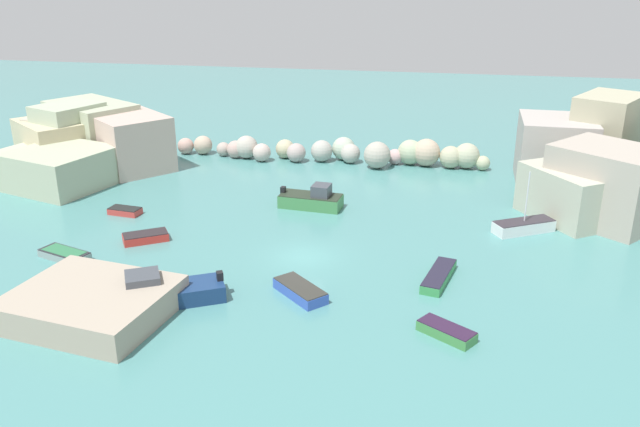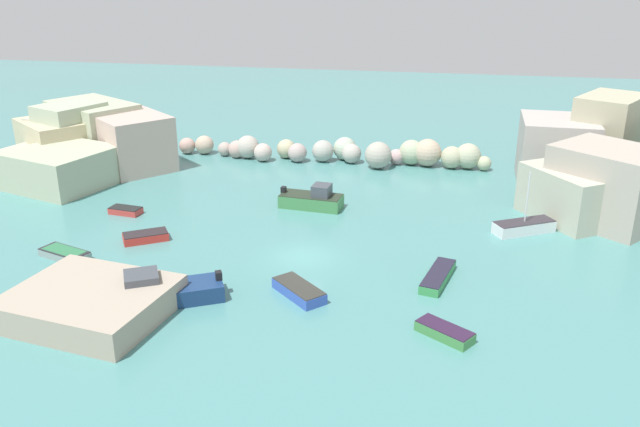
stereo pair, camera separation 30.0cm
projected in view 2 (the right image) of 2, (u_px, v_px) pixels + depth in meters
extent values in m
plane|color=teal|center=(303.00, 257.00, 43.13)|extent=(160.00, 160.00, 0.00)
cube|color=#A9B294|center=(95.00, 131.00, 64.01)|extent=(10.34, 9.20, 5.54)
cube|color=#A8B498|center=(73.00, 135.00, 61.71)|extent=(6.18, 6.77, 5.88)
cube|color=#ACB098|center=(43.00, 167.00, 57.65)|extent=(9.75, 8.86, 2.65)
cube|color=#BAB39F|center=(70.00, 137.00, 63.50)|extent=(5.83, 6.28, 4.59)
cube|color=#BDB28D|center=(60.00, 143.00, 61.74)|extent=(9.15, 8.89, 4.43)
cube|color=#A9B194|center=(63.00, 168.00, 56.35)|extent=(9.19, 9.19, 3.23)
cube|color=#BDA396|center=(130.00, 141.00, 61.20)|extent=(9.88, 9.56, 5.08)
cube|color=#AE9E9B|center=(88.00, 135.00, 66.43)|extent=(7.60, 8.04, 3.49)
cube|color=#ACA789|center=(607.00, 139.00, 56.73)|extent=(6.99, 7.79, 7.62)
cube|color=#ADA59E|center=(556.00, 151.00, 56.80)|extent=(6.28, 6.90, 5.67)
cube|color=#B3B49D|center=(585.00, 192.00, 49.36)|extent=(9.91, 9.76, 3.85)
cube|color=#ABA092|center=(608.00, 185.00, 48.15)|extent=(9.40, 9.22, 5.63)
sphere|color=#C29D8F|center=(187.00, 146.00, 66.27)|extent=(1.62, 1.62, 1.62)
sphere|color=#C0A991|center=(205.00, 145.00, 66.14)|extent=(1.86, 1.86, 1.86)
sphere|color=#AE9D92|center=(225.00, 149.00, 65.55)|extent=(1.39, 1.39, 1.39)
sphere|color=#BD9C92|center=(237.00, 149.00, 64.86)|extent=(1.72, 1.72, 1.72)
sphere|color=#B3AB9F|center=(248.00, 147.00, 64.66)|extent=(2.24, 2.24, 2.24)
sphere|color=#BFADA2|center=(263.00, 152.00, 63.69)|extent=(1.76, 1.76, 1.76)
sphere|color=#B8B08C|center=(286.00, 149.00, 64.71)|extent=(1.87, 1.87, 1.87)
sphere|color=#AE9D97|center=(297.00, 153.00, 63.45)|extent=(1.84, 1.84, 1.84)
sphere|color=#A8A69D|center=(323.00, 151.00, 63.54)|extent=(2.09, 2.09, 2.09)
sphere|color=#A9B6A1|center=(345.00, 148.00, 64.11)|extent=(2.24, 2.24, 2.24)
sphere|color=#B1AAA0|center=(352.00, 154.00, 63.07)|extent=(1.87, 1.87, 1.87)
sphere|color=#A8A395|center=(378.00, 155.00, 61.36)|extent=(2.53, 2.53, 2.53)
sphere|color=#C19D9C|center=(396.00, 157.00, 62.69)|extent=(1.49, 1.49, 1.49)
sphere|color=#A8B392|center=(411.00, 152.00, 62.55)|extent=(2.38, 2.38, 2.38)
sphere|color=tan|center=(428.00, 153.00, 62.04)|extent=(2.60, 2.60, 2.60)
sphere|color=#ADAC8C|center=(452.00, 157.00, 61.44)|extent=(2.10, 2.10, 2.10)
sphere|color=#ADAF91|center=(468.00, 156.00, 61.32)|extent=(2.39, 2.39, 2.39)
sphere|color=#AFB28D|center=(484.00, 163.00, 60.89)|extent=(1.36, 1.36, 1.36)
cube|color=tan|center=(90.00, 303.00, 35.68)|extent=(9.06, 8.00, 1.58)
cube|color=silver|center=(524.00, 227.00, 46.89)|extent=(4.57, 3.48, 0.82)
cube|color=#312A32|center=(525.00, 222.00, 46.73)|extent=(4.48, 3.41, 0.06)
cylinder|color=silver|center=(527.00, 197.00, 46.08)|extent=(0.10, 0.10, 3.71)
cube|color=red|center=(146.00, 237.00, 45.56)|extent=(3.28, 2.82, 0.55)
cube|color=#282224|center=(145.00, 233.00, 45.45)|extent=(3.22, 2.76, 0.06)
cube|color=#3453B7|center=(299.00, 291.00, 38.00)|extent=(3.65, 3.54, 0.61)
cube|color=#31302B|center=(299.00, 286.00, 37.88)|extent=(3.58, 3.47, 0.06)
cube|color=navy|center=(165.00, 295.00, 37.17)|extent=(6.72, 4.98, 0.99)
cube|color=#3F444C|center=(142.00, 282.00, 36.49)|extent=(2.46, 2.43, 1.01)
cube|color=black|center=(219.00, 276.00, 37.77)|extent=(0.53, 0.56, 0.50)
cube|color=#408249|center=(311.00, 201.00, 51.71)|extent=(5.04, 2.44, 0.99)
cube|color=#273224|center=(311.00, 195.00, 51.53)|extent=(4.94, 2.39, 0.06)
cube|color=#3F444C|center=(322.00, 191.00, 51.13)|extent=(1.48, 1.59, 0.96)
cube|color=black|center=(284.00, 190.00, 52.06)|extent=(0.40, 0.47, 0.50)
cube|color=#418543|center=(445.00, 332.00, 33.81)|extent=(3.18, 2.64, 0.54)
cube|color=#2E1B35|center=(445.00, 327.00, 33.70)|extent=(3.12, 2.59, 0.06)
cube|color=#388E4B|center=(438.00, 277.00, 39.81)|extent=(2.13, 4.63, 0.52)
cube|color=#221F31|center=(438.00, 272.00, 39.71)|extent=(2.08, 4.54, 0.06)
cube|color=gray|center=(65.00, 254.00, 42.94)|extent=(3.76, 2.45, 0.47)
cube|color=#27272B|center=(64.00, 251.00, 42.84)|extent=(3.69, 2.40, 0.06)
cube|color=#2D7047|center=(64.00, 250.00, 42.84)|extent=(3.20, 2.08, 0.08)
cube|color=#BD3935|center=(126.00, 211.00, 50.49)|extent=(2.55, 1.45, 0.46)
cube|color=black|center=(125.00, 208.00, 50.40)|extent=(2.50, 1.42, 0.06)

